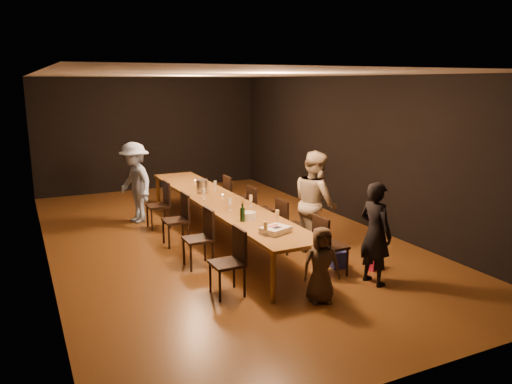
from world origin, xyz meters
name	(u,v)px	position (x,y,z in m)	size (l,w,h in m)	color
ground	(220,238)	(0.00, 0.00, 0.00)	(10.00, 10.00, 0.00)	#4C2D13
room_shell	(218,127)	(0.00, 0.00, 2.08)	(6.04, 10.04, 3.02)	black
table	(219,202)	(0.00, 0.00, 0.70)	(0.90, 6.00, 0.75)	brown
chair_right_0	(331,245)	(0.85, -2.40, 0.47)	(0.42, 0.42, 0.93)	black
chair_right_1	(291,225)	(0.85, -1.20, 0.47)	(0.42, 0.42, 0.93)	black
chair_right_2	(261,209)	(0.85, 0.00, 0.47)	(0.42, 0.42, 0.93)	black
chair_right_3	(236,197)	(0.85, 1.20, 0.47)	(0.42, 0.42, 0.93)	black
chair_left_0	(227,263)	(-0.85, -2.40, 0.47)	(0.42, 0.42, 0.93)	black
chair_left_1	(198,238)	(-0.85, -1.20, 0.47)	(0.42, 0.42, 0.93)	black
chair_left_2	(175,220)	(-0.85, 0.00, 0.47)	(0.42, 0.42, 0.93)	black
chair_left_3	(158,205)	(-0.85, 1.20, 0.47)	(0.42, 0.42, 0.93)	black
woman_birthday	(375,233)	(1.23, -2.95, 0.76)	(0.55, 0.36, 1.51)	black
woman_tan	(315,202)	(1.18, -1.43, 0.88)	(0.86, 0.67, 1.76)	#BEAD8E
man_blue	(135,183)	(-1.15, 1.82, 0.84)	(1.08, 0.62, 1.68)	#97B7EA
child	(321,265)	(0.19, -3.15, 0.52)	(0.50, 0.33, 1.03)	#413324
gift_bag_red	(374,261)	(1.58, -2.53, 0.13)	(0.22, 0.12, 0.26)	#BD1C44
gift_bag_blue	(339,260)	(1.12, -2.24, 0.14)	(0.22, 0.14, 0.27)	#2737AA
birthday_cake	(275,230)	(-0.05, -2.29, 0.79)	(0.47, 0.43, 0.09)	white
plate_stack	(249,216)	(-0.09, -1.49, 0.81)	(0.22, 0.22, 0.12)	white
champagne_bottle	(242,211)	(-0.22, -1.53, 0.91)	(0.08, 0.08, 0.32)	black
ice_bucket	(202,186)	(-0.07, 0.75, 0.87)	(0.22, 0.22, 0.25)	silver
wineglass_0	(266,229)	(-0.23, -2.35, 0.85)	(0.06, 0.06, 0.21)	beige
wineglass_1	(277,216)	(0.22, -1.85, 0.85)	(0.06, 0.06, 0.21)	beige
wineglass_2	(230,204)	(-0.14, -0.82, 0.85)	(0.06, 0.06, 0.21)	silver
wineglass_3	(251,201)	(0.30, -0.73, 0.85)	(0.06, 0.06, 0.21)	beige
wineglass_4	(204,194)	(-0.26, 0.13, 0.85)	(0.06, 0.06, 0.21)	silver
wineglass_5	(215,186)	(0.20, 0.72, 0.85)	(0.06, 0.06, 0.21)	silver
tealight_near	(278,225)	(0.15, -2.01, 0.77)	(0.05, 0.05, 0.03)	#B2B7B2
tealight_mid	(222,195)	(0.15, 0.22, 0.77)	(0.05, 0.05, 0.03)	#B2B7B2
tealight_far	(195,181)	(0.15, 1.81, 0.77)	(0.05, 0.05, 0.03)	#B2B7B2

